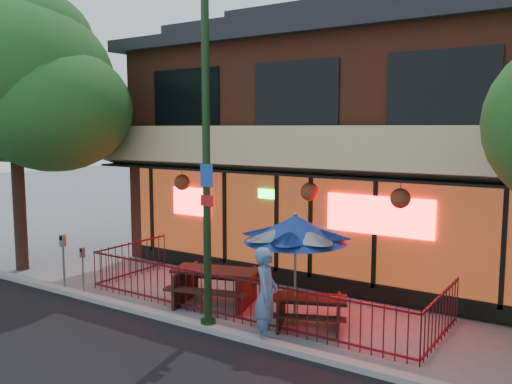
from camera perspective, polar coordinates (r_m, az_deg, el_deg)
ground at (r=11.89m, az=-3.81°, el=-13.57°), size 80.00×80.00×0.00m
curb at (r=11.50m, az=-5.37°, el=-13.98°), size 80.00×0.25×0.12m
restaurant_building at (r=17.34m, az=10.55°, el=6.66°), size 12.96×9.49×8.05m
patio_fence at (r=12.07m, az=-2.37°, el=-10.08°), size 8.44×2.62×1.00m
street_light at (r=10.87m, az=-5.22°, el=1.57°), size 0.43×0.32×7.00m
street_tree_left at (r=17.04m, az=-23.93°, el=11.40°), size 5.60×5.60×8.05m
picnic_table_left at (r=12.88m, az=-4.29°, el=-9.36°), size 2.33×2.02×0.84m
picnic_table_right at (r=11.53m, az=5.66°, el=-11.97°), size 1.87×1.68×0.66m
patio_umbrella at (r=11.14m, az=4.18°, el=-3.87°), size 2.13×2.13×2.43m
pedestrian at (r=10.56m, az=1.08°, el=-10.82°), size 0.68×0.81×1.88m
parking_meter_near at (r=14.02m, az=-17.78°, el=-7.15°), size 0.12×0.10×1.23m
parking_meter_far at (r=14.55m, az=-19.63°, el=-6.07°), size 0.15×0.14×1.47m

